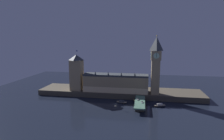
{
  "coord_description": "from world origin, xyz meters",
  "views": [
    {
      "loc": [
        31.42,
        -209.87,
        75.0
      ],
      "look_at": [
        -7.47,
        20.0,
        37.32
      ],
      "focal_mm": 30.0,
      "sensor_mm": 36.0,
      "label": 1
    }
  ],
  "objects_px": {
    "street_lamp_near": "(134,102)",
    "pedestrian_far_rail": "(136,96)",
    "street_lamp_far": "(136,94)",
    "pedestrian_near_rail": "(135,104)",
    "victoria_tower": "(77,72)",
    "boat_upstream": "(122,102)",
    "clock_tower": "(156,64)",
    "boat_downstream": "(160,106)",
    "car_northbound_lead": "(138,99)",
    "car_southbound_lead": "(142,102)"
  },
  "relations": [
    {
      "from": "street_lamp_near",
      "to": "pedestrian_far_rail",
      "type": "bearing_deg",
      "value": 89.24
    },
    {
      "from": "pedestrian_far_rail",
      "to": "street_lamp_near",
      "type": "xyz_separation_m",
      "value": [
        -0.4,
        -30.31,
        2.73
      ]
    },
    {
      "from": "pedestrian_far_rail",
      "to": "street_lamp_far",
      "type": "xyz_separation_m",
      "value": [
        -0.4,
        -0.87,
        2.77
      ]
    },
    {
      "from": "pedestrian_near_rail",
      "to": "street_lamp_far",
      "type": "xyz_separation_m",
      "value": [
        -0.4,
        26.0,
        2.88
      ]
    },
    {
      "from": "victoria_tower",
      "to": "pedestrian_far_rail",
      "type": "relative_size",
      "value": 30.01
    },
    {
      "from": "boat_upstream",
      "to": "clock_tower",
      "type": "bearing_deg",
      "value": 29.71
    },
    {
      "from": "street_lamp_near",
      "to": "boat_upstream",
      "type": "height_order",
      "value": "street_lamp_near"
    },
    {
      "from": "boat_downstream",
      "to": "car_northbound_lead",
      "type": "bearing_deg",
      "value": 177.93
    },
    {
      "from": "pedestrian_near_rail",
      "to": "boat_upstream",
      "type": "distance_m",
      "value": 26.92
    },
    {
      "from": "clock_tower",
      "to": "pedestrian_near_rail",
      "type": "bearing_deg",
      "value": -118.23
    },
    {
      "from": "victoria_tower",
      "to": "car_southbound_lead",
      "type": "bearing_deg",
      "value": -23.24
    },
    {
      "from": "pedestrian_near_rail",
      "to": "pedestrian_far_rail",
      "type": "relative_size",
      "value": 0.89
    },
    {
      "from": "car_southbound_lead",
      "to": "boat_downstream",
      "type": "relative_size",
      "value": 0.31
    },
    {
      "from": "victoria_tower",
      "to": "boat_upstream",
      "type": "relative_size",
      "value": 3.92
    },
    {
      "from": "car_northbound_lead",
      "to": "victoria_tower",
      "type": "bearing_deg",
      "value": 160.76
    },
    {
      "from": "pedestrian_near_rail",
      "to": "car_southbound_lead",
      "type": "bearing_deg",
      "value": 44.13
    },
    {
      "from": "car_northbound_lead",
      "to": "boat_downstream",
      "type": "height_order",
      "value": "car_northbound_lead"
    },
    {
      "from": "clock_tower",
      "to": "street_lamp_far",
      "type": "bearing_deg",
      "value": -144.21
    },
    {
      "from": "street_lamp_far",
      "to": "pedestrian_near_rail",
      "type": "bearing_deg",
      "value": -89.12
    },
    {
      "from": "car_northbound_lead",
      "to": "car_southbound_lead",
      "type": "relative_size",
      "value": 0.94
    },
    {
      "from": "boat_upstream",
      "to": "car_southbound_lead",
      "type": "bearing_deg",
      "value": -28.1
    },
    {
      "from": "car_northbound_lead",
      "to": "pedestrian_near_rail",
      "type": "relative_size",
      "value": 2.69
    },
    {
      "from": "street_lamp_near",
      "to": "boat_downstream",
      "type": "bearing_deg",
      "value": 34.15
    },
    {
      "from": "victoria_tower",
      "to": "boat_upstream",
      "type": "bearing_deg",
      "value": -21.33
    },
    {
      "from": "street_lamp_far",
      "to": "car_northbound_lead",
      "type": "bearing_deg",
      "value": -73.48
    },
    {
      "from": "street_lamp_near",
      "to": "boat_downstream",
      "type": "distance_m",
      "value": 34.53
    },
    {
      "from": "clock_tower",
      "to": "car_northbound_lead",
      "type": "bearing_deg",
      "value": -127.56
    },
    {
      "from": "victoria_tower",
      "to": "pedestrian_near_rail",
      "type": "distance_m",
      "value": 96.43
    },
    {
      "from": "car_southbound_lead",
      "to": "street_lamp_far",
      "type": "bearing_deg",
      "value": 112.94
    },
    {
      "from": "boat_downstream",
      "to": "car_southbound_lead",
      "type": "bearing_deg",
      "value": -157.89
    },
    {
      "from": "victoria_tower",
      "to": "pedestrian_far_rail",
      "type": "distance_m",
      "value": 87.0
    },
    {
      "from": "street_lamp_far",
      "to": "boat_upstream",
      "type": "height_order",
      "value": "street_lamp_far"
    },
    {
      "from": "street_lamp_far",
      "to": "street_lamp_near",
      "type": "bearing_deg",
      "value": -90.0
    },
    {
      "from": "clock_tower",
      "to": "victoria_tower",
      "type": "xyz_separation_m",
      "value": [
        -104.57,
        2.67,
        -14.66
      ]
    },
    {
      "from": "street_lamp_far",
      "to": "boat_upstream",
      "type": "distance_m",
      "value": 19.5
    },
    {
      "from": "clock_tower",
      "to": "boat_upstream",
      "type": "height_order",
      "value": "clock_tower"
    },
    {
      "from": "pedestrian_near_rail",
      "to": "boat_downstream",
      "type": "xyz_separation_m",
      "value": [
        27.24,
        15.31,
        -5.91
      ]
    },
    {
      "from": "boat_upstream",
      "to": "boat_downstream",
      "type": "bearing_deg",
      "value": -6.38
    },
    {
      "from": "victoria_tower",
      "to": "street_lamp_far",
      "type": "height_order",
      "value": "victoria_tower"
    },
    {
      "from": "pedestrian_near_rail",
      "to": "car_northbound_lead",
      "type": "bearing_deg",
      "value": 81.21
    },
    {
      "from": "pedestrian_far_rail",
      "to": "boat_downstream",
      "type": "xyz_separation_m",
      "value": [
        27.24,
        -11.56,
        -6.02
      ]
    },
    {
      "from": "pedestrian_far_rail",
      "to": "boat_upstream",
      "type": "height_order",
      "value": "pedestrian_far_rail"
    },
    {
      "from": "clock_tower",
      "to": "street_lamp_near",
      "type": "xyz_separation_m",
      "value": [
        -23.42,
        -46.32,
        -35.76
      ]
    },
    {
      "from": "car_northbound_lead",
      "to": "pedestrian_far_rail",
      "type": "height_order",
      "value": "pedestrian_far_rail"
    },
    {
      "from": "car_northbound_lead",
      "to": "street_lamp_near",
      "type": "relative_size",
      "value": 0.74
    },
    {
      "from": "clock_tower",
      "to": "pedestrian_far_rail",
      "type": "bearing_deg",
      "value": -145.17
    },
    {
      "from": "clock_tower",
      "to": "pedestrian_far_rail",
      "type": "height_order",
      "value": "clock_tower"
    },
    {
      "from": "car_northbound_lead",
      "to": "boat_upstream",
      "type": "relative_size",
      "value": 0.31
    },
    {
      "from": "clock_tower",
      "to": "street_lamp_far",
      "type": "xyz_separation_m",
      "value": [
        -23.42,
        -16.88,
        -35.72
      ]
    },
    {
      "from": "pedestrian_far_rail",
      "to": "boat_upstream",
      "type": "bearing_deg",
      "value": -158.29
    }
  ]
}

